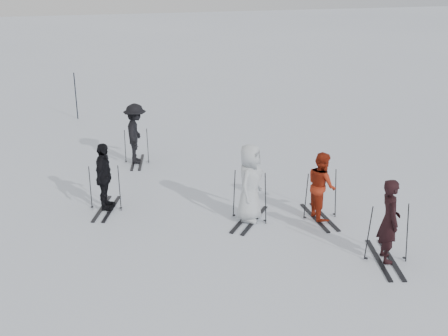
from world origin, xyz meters
name	(u,v)px	position (x,y,z in m)	size (l,w,h in m)	color
ground	(235,219)	(0.00, 0.00, 0.00)	(120.00, 120.00, 0.00)	silver
skier_near_dark	(389,222)	(2.47, -2.86, 0.91)	(0.67, 0.44, 1.83)	black
skier_red	(321,186)	(2.05, -0.51, 0.84)	(0.82, 0.64, 1.69)	maroon
skier_grey	(250,184)	(0.32, -0.14, 0.97)	(0.94, 0.61, 1.93)	silver
skier_uphill_left	(104,178)	(-3.02, 1.50, 0.87)	(1.02, 0.43, 1.75)	black
skier_uphill_far	(136,134)	(-1.76, 4.86, 0.94)	(1.22, 0.70, 1.88)	black
skis_near_dark	(388,232)	(2.47, -2.86, 0.67)	(0.97, 1.84, 1.34)	black
skis_red	(321,194)	(2.05, -0.51, 0.64)	(0.93, 1.75, 1.28)	black
skis_grey	(250,195)	(0.32, -0.14, 0.66)	(0.96, 1.82, 1.33)	black
skis_uphill_left	(105,187)	(-3.02, 1.50, 0.62)	(0.90, 1.69, 1.23)	black
skis_uphill_far	(136,146)	(-1.76, 4.86, 0.58)	(0.84, 1.58, 1.15)	black
piste_marker	(76,96)	(-3.34, 10.90, 0.94)	(0.04, 0.04, 1.88)	black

